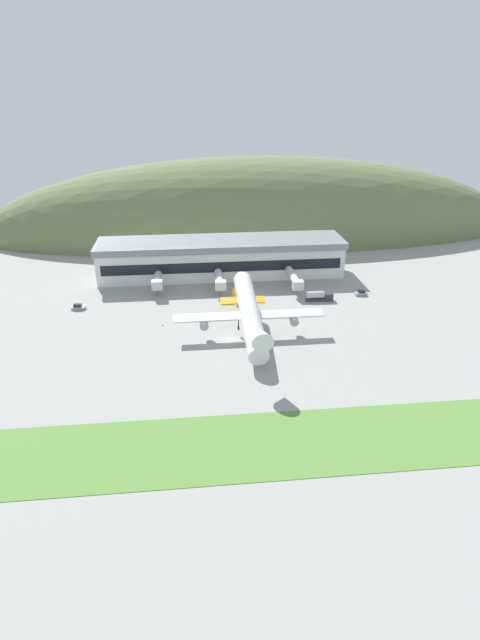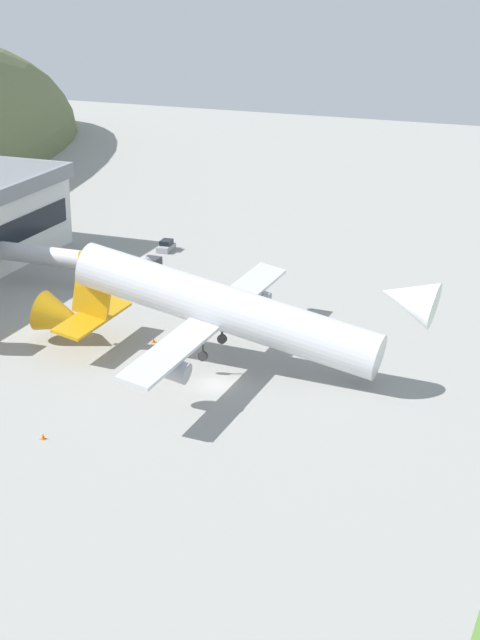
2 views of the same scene
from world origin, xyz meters
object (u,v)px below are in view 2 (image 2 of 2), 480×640
Objects in this scene: traffic_cone_1 at (154,340)px; service_car_1 at (166,246)px; fuel_truck at (141,270)px; cargo_airplane at (219,310)px; jetway_2 at (57,257)px; traffic_cone_0 at (43,436)px.

service_car_1 is at bearing 22.90° from traffic_cone_1.
traffic_cone_1 is (-21.14, -12.09, -1.17)m from fuel_truck.
service_car_1 reaches higher than traffic_cone_1.
cargo_airplane reaches higher than traffic_cone_1.
cargo_airplane is at bearing -110.30° from traffic_cone_1.
jetway_2 is 37.17m from cargo_airplane.
service_car_1 is at bearing 11.71° from fuel_truck.
traffic_cone_1 is (27.18, 1.23, 0.00)m from traffic_cone_0.
traffic_cone_0 is at bearing 159.44° from cargo_airplane.
jetway_2 is 11.79m from fuel_truck.
fuel_truck is at bearing -58.49° from jetway_2.
cargo_airplane is 5.59× the size of fuel_truck.
cargo_airplane is at bearing -20.56° from traffic_cone_0.
traffic_cone_0 is 1.00× the size of traffic_cone_1.
traffic_cone_1 is at bearing 69.70° from cargo_airplane.
fuel_truck is at bearing 15.42° from traffic_cone_0.
traffic_cone_0 is at bearing -164.58° from fuel_truck.
traffic_cone_1 is at bearing -150.23° from fuel_truck.
cargo_airplane is at bearing -147.52° from service_car_1.
service_car_1 reaches higher than traffic_cone_0.
fuel_truck reaches higher than service_car_1.
traffic_cone_1 is at bearing -124.62° from jetway_2.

